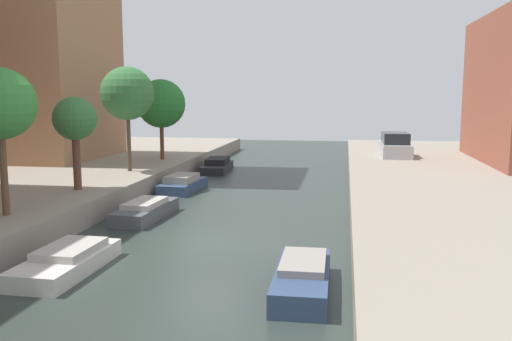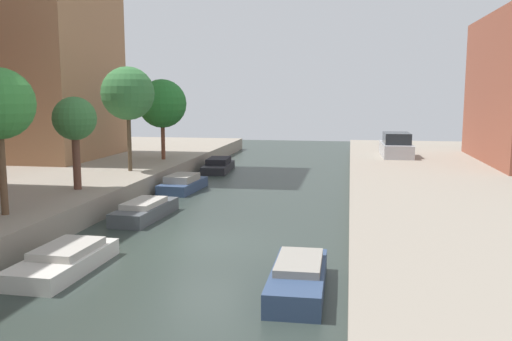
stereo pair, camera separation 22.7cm
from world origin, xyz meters
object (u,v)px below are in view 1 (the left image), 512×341
object	(u,v)px
street_tree_4	(127,94)
street_tree_5	(161,104)
moored_boat_left_5	(217,166)
moored_boat_right_2	(302,278)
moored_boat_left_2	(67,261)
moored_boat_left_3	(146,210)
moored_boat_left_4	(182,184)
street_tree_3	(75,120)
parked_car	(395,146)

from	to	relation	value
street_tree_4	street_tree_5	distance (m)	5.39
street_tree_5	street_tree_4	bearing A→B (deg)	-90.00
moored_boat_left_5	moored_boat_right_2	bearing A→B (deg)	-70.88
moored_boat_left_2	moored_boat_left_3	xyz separation A→B (m)	(-0.17, 6.84, 0.03)
moored_boat_left_2	moored_boat_left_5	world-z (taller)	moored_boat_left_5
moored_boat_left_4	moored_boat_right_2	xyz separation A→B (m)	(7.49, -13.76, -0.02)
moored_boat_left_2	moored_boat_left_5	xyz separation A→B (m)	(-0.48, 20.86, 0.06)
street_tree_3	street_tree_5	distance (m)	11.17
parked_car	moored_boat_left_2	distance (m)	25.71
moored_boat_left_4	street_tree_5	bearing A→B (deg)	118.67
street_tree_4	moored_boat_left_5	distance (m)	9.38
moored_boat_left_4	moored_boat_right_2	world-z (taller)	moored_boat_left_4
parked_car	moored_boat_left_3	xyz separation A→B (m)	(-11.42, -16.24, -1.32)
street_tree_5	moored_boat_left_2	bearing A→B (deg)	-79.26
street_tree_3	moored_boat_right_2	bearing A→B (deg)	-37.63
street_tree_3	moored_boat_left_5	xyz separation A→B (m)	(3.08, 13.26, -3.66)
moored_boat_left_5	moored_boat_right_2	world-z (taller)	moored_boat_left_5
moored_boat_left_4	parked_car	bearing A→B (deg)	39.68
moored_boat_left_2	street_tree_5	bearing A→B (deg)	100.74
street_tree_5	moored_boat_right_2	xyz separation A→B (m)	(10.48, -19.24, -4.17)
moored_boat_left_5	moored_boat_right_2	size ratio (longest dim) A/B	1.11
street_tree_4	street_tree_5	bearing A→B (deg)	90.00
moored_boat_left_2	moored_boat_left_5	size ratio (longest dim) A/B	0.91
street_tree_4	parked_car	world-z (taller)	street_tree_4
street_tree_3	moored_boat_right_2	world-z (taller)	street_tree_3
moored_boat_right_2	moored_boat_left_3	bearing A→B (deg)	134.11
moored_boat_left_2	moored_boat_left_4	bearing A→B (deg)	92.43
street_tree_3	parked_car	size ratio (longest dim) A/B	0.84
moored_boat_left_2	moored_boat_right_2	world-z (taller)	moored_boat_right_2
street_tree_3	moored_boat_left_2	distance (m)	9.18
street_tree_4	moored_boat_right_2	world-z (taller)	street_tree_4
moored_boat_left_4	moored_boat_left_2	bearing A→B (deg)	-87.57
parked_car	moored_boat_left_5	size ratio (longest dim) A/B	1.10
moored_boat_left_5	street_tree_3	bearing A→B (deg)	-103.09
street_tree_3	moored_boat_left_5	size ratio (longest dim) A/B	0.92
moored_boat_left_4	street_tree_3	bearing A→B (deg)	-117.80
street_tree_5	moored_boat_left_2	xyz separation A→B (m)	(3.56, -18.76, -4.21)
moored_boat_left_2	moored_boat_left_3	bearing A→B (deg)	91.43
parked_car	moored_boat_left_3	bearing A→B (deg)	-125.11
street_tree_5	parked_car	xyz separation A→B (m)	(14.81, 4.32, -2.86)
street_tree_3	street_tree_4	distance (m)	5.92
street_tree_3	moored_boat_left_5	distance (m)	14.09
moored_boat_left_3	moored_boat_right_2	size ratio (longest dim) A/B	1.04
street_tree_5	moored_boat_left_4	bearing A→B (deg)	-61.33
street_tree_5	moored_boat_left_4	xyz separation A→B (m)	(3.00, -5.48, -4.15)
moored_boat_left_2	moored_boat_right_2	xyz separation A→B (m)	(6.92, -0.48, 0.05)
moored_boat_left_3	street_tree_3	bearing A→B (deg)	167.31
moored_boat_right_2	moored_boat_left_5	bearing A→B (deg)	109.12
moored_boat_left_2	moored_boat_left_4	xyz separation A→B (m)	(-0.56, 13.28, 0.06)
street_tree_4	moored_boat_left_5	xyz separation A→B (m)	(3.08, 7.45, -4.79)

